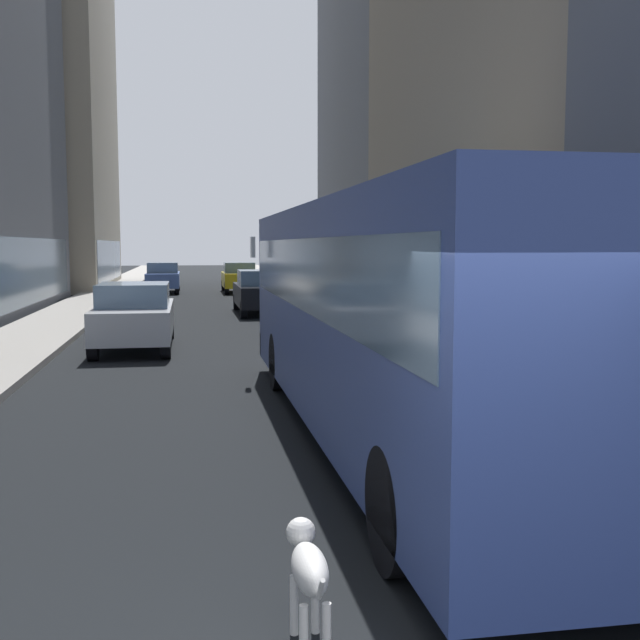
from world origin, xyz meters
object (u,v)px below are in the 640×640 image
(car_black_suv, at_px, (262,291))
(box_truck, at_px, (351,278))
(dalmatian_dog, at_px, (308,567))
(transit_bus, at_px, (397,303))
(car_yellow_taxi, at_px, (239,277))
(car_silver_sedan, at_px, (135,315))
(car_blue_hatchback, at_px, (163,277))

(car_black_suv, xyz_separation_m, box_truck, (1.60, -8.40, 0.84))
(dalmatian_dog, bearing_deg, transit_bus, 68.83)
(transit_bus, distance_m, car_yellow_taxi, 31.55)
(car_black_suv, bearing_deg, car_silver_sedan, -113.53)
(car_yellow_taxi, relative_size, dalmatian_dog, 4.44)
(car_blue_hatchback, distance_m, dalmatian_dog, 37.37)
(car_black_suv, height_order, box_truck, box_truck)
(car_yellow_taxi, distance_m, car_silver_sedan, 22.38)
(car_black_suv, bearing_deg, car_blue_hatchback, 106.51)
(car_yellow_taxi, relative_size, car_black_suv, 0.90)
(car_silver_sedan, height_order, car_blue_hatchback, same)
(car_silver_sedan, bearing_deg, transit_bus, -67.21)
(car_blue_hatchback, xyz_separation_m, box_truck, (5.60, -21.89, 0.84))
(transit_bus, distance_m, car_black_suv, 18.73)
(transit_bus, height_order, car_black_suv, transit_bus)
(car_black_suv, bearing_deg, transit_bus, -90.00)
(car_black_suv, xyz_separation_m, car_blue_hatchback, (-4.00, 13.50, -0.00))
(car_yellow_taxi, height_order, dalmatian_dog, car_yellow_taxi)
(car_yellow_taxi, bearing_deg, car_silver_sedan, -100.30)
(box_truck, xyz_separation_m, dalmatian_dog, (-3.58, -15.42, -1.15))
(car_yellow_taxi, distance_m, dalmatian_dog, 36.71)
(car_black_suv, relative_size, car_silver_sedan, 1.00)
(car_yellow_taxi, bearing_deg, transit_bus, -90.00)
(car_yellow_taxi, distance_m, car_black_suv, 12.83)
(car_silver_sedan, bearing_deg, dalmatian_dog, -82.15)
(car_black_suv, height_order, car_blue_hatchback, same)
(dalmatian_dog, bearing_deg, car_silver_sedan, 97.85)
(box_truck, bearing_deg, dalmatian_dog, -103.07)
(car_blue_hatchback, bearing_deg, car_yellow_taxi, -9.39)
(car_silver_sedan, distance_m, dalmatian_dog, 14.78)
(box_truck, bearing_deg, car_blue_hatchback, 104.35)
(transit_bus, xyz_separation_m, car_silver_sedan, (-4.00, 9.52, -0.95))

